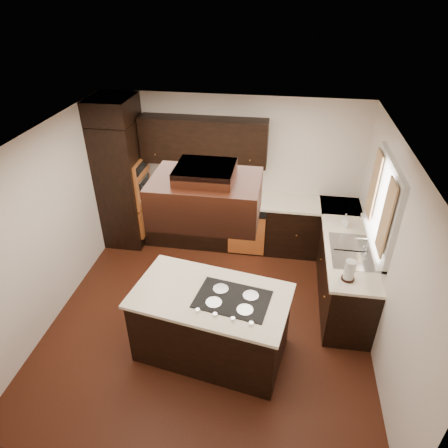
{
  "coord_description": "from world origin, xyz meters",
  "views": [
    {
      "loc": [
        0.8,
        -3.92,
        4.01
      ],
      "look_at": [
        0.1,
        0.6,
        1.15
      ],
      "focal_mm": 32.0,
      "sensor_mm": 36.0,
      "label": 1
    }
  ],
  "objects": [
    {
      "name": "blender_pitcher",
      "position": [
        -1.12,
        1.78,
        1.15
      ],
      "size": [
        0.13,
        0.13,
        0.26
      ],
      "primitive_type": "cone",
      "color": "silver",
      "rests_on": "blender_base"
    },
    {
      "name": "sink_rim",
      "position": [
        1.8,
        0.55,
        0.92
      ],
      "size": [
        0.52,
        0.84,
        0.01
      ],
      "primitive_type": "cube",
      "color": "silver",
      "rests_on": "countertop_right"
    },
    {
      "name": "paper_towel",
      "position": [
        1.7,
        -0.04,
        1.05
      ],
      "size": [
        0.16,
        0.16,
        0.27
      ],
      "primitive_type": "cylinder",
      "rotation": [
        0.0,
        0.0,
        -0.39
      ],
      "color": "silver",
      "rests_on": "countertop_right"
    },
    {
      "name": "cooktop",
      "position": [
        0.38,
        -0.6,
        0.93
      ],
      "size": [
        0.9,
        0.68,
        0.01
      ],
      "primitive_type": "cube",
      "rotation": [
        0.0,
        0.0,
        -0.17
      ],
      "color": "black",
      "rests_on": "island_top"
    },
    {
      "name": "curtain_right",
      "position": [
        2.01,
        0.97,
        1.7
      ],
      "size": [
        0.02,
        0.34,
        0.9
      ],
      "primitive_type": "cube",
      "color": "beige",
      "rests_on": "wall_right"
    },
    {
      "name": "upper_cabinets",
      "position": [
        -0.43,
        1.93,
        1.81
      ],
      "size": [
        2.0,
        0.34,
        0.72
      ],
      "primitive_type": "cube",
      "color": "black",
      "rests_on": "wall_back"
    },
    {
      "name": "oven_column",
      "position": [
        -1.78,
        1.71,
        1.06
      ],
      "size": [
        0.65,
        0.75,
        2.12
      ],
      "primitive_type": "cube",
      "color": "black",
      "rests_on": "floor"
    },
    {
      "name": "wall_front",
      "position": [
        0.0,
        -2.11,
        1.25
      ],
      "size": [
        4.2,
        0.02,
        2.5
      ],
      "primitive_type": "cube",
      "color": "silver",
      "rests_on": "ground"
    },
    {
      "name": "countertop_right",
      "position": [
        1.79,
        0.9,
        0.9
      ],
      "size": [
        0.63,
        2.4,
        0.04
      ],
      "primitive_type": "cube",
      "color": "#FAEDCE",
      "rests_on": "base_cabinets_right"
    },
    {
      "name": "floor",
      "position": [
        0.0,
        0.0,
        -0.01
      ],
      "size": [
        4.2,
        4.2,
        0.02
      ],
      "primitive_type": "cube",
      "color": "#522412",
      "rests_on": "ground"
    },
    {
      "name": "wall_oven_face",
      "position": [
        -1.43,
        1.71,
        1.12
      ],
      "size": [
        0.05,
        0.62,
        0.78
      ],
      "primitive_type": "cube",
      "color": "#C2652B",
      "rests_on": "oven_column"
    },
    {
      "name": "mixing_bowl",
      "position": [
        -1.34,
        1.74,
        0.95
      ],
      "size": [
        0.32,
        0.32,
        0.07
      ],
      "primitive_type": "imported",
      "rotation": [
        0.0,
        0.0,
        0.15
      ],
      "color": "silver",
      "rests_on": "countertop_back"
    },
    {
      "name": "hood_duct",
      "position": [
        0.1,
        -0.55,
        2.44
      ],
      "size": [
        0.55,
        0.5,
        0.13
      ],
      "primitive_type": "cube",
      "color": "black",
      "rests_on": "ceiling"
    },
    {
      "name": "soap_bottle",
      "position": [
        1.77,
        1.16,
        1.02
      ],
      "size": [
        0.11,
        0.11,
        0.21
      ],
      "primitive_type": "imported",
      "rotation": [
        0.0,
        0.0,
        -0.2
      ],
      "color": "silver",
      "rests_on": "countertop_right"
    },
    {
      "name": "dishwasher_front",
      "position": [
        0.33,
        1.5,
        0.4
      ],
      "size": [
        0.6,
        0.05,
        0.72
      ],
      "primitive_type": "cube",
      "color": "#C2652B",
      "rests_on": "floor"
    },
    {
      "name": "wall_right",
      "position": [
        2.11,
        0.0,
        1.25
      ],
      "size": [
        0.02,
        4.2,
        2.5
      ],
      "primitive_type": "cube",
      "color": "silver",
      "rests_on": "ground"
    },
    {
      "name": "blender_base",
      "position": [
        -1.12,
        1.78,
        0.97
      ],
      "size": [
        0.15,
        0.15,
        0.1
      ],
      "primitive_type": "cylinder",
      "color": "silver",
      "rests_on": "countertop_back"
    },
    {
      "name": "wall_left",
      "position": [
        -2.11,
        0.0,
        1.25
      ],
      "size": [
        0.02,
        4.2,
        2.5
      ],
      "primitive_type": "cube",
      "color": "silver",
      "rests_on": "ground"
    },
    {
      "name": "curtain_left",
      "position": [
        2.01,
        0.13,
        1.7
      ],
      "size": [
        0.02,
        0.34,
        0.9
      ],
      "primitive_type": "cube",
      "color": "beige",
      "rests_on": "wall_right"
    },
    {
      "name": "window_frame",
      "position": [
        2.07,
        0.55,
        1.65
      ],
      "size": [
        0.06,
        1.32,
        1.12
      ],
      "primitive_type": "cube",
      "color": "silver",
      "rests_on": "wall_right"
    },
    {
      "name": "island",
      "position": [
        0.13,
        -0.56,
        0.44
      ],
      "size": [
        1.86,
        1.22,
        0.88
      ],
      "primitive_type": "cube",
      "rotation": [
        0.0,
        0.0,
        -0.17
      ],
      "color": "black",
      "rests_on": "floor"
    },
    {
      "name": "range_hood",
      "position": [
        0.1,
        -0.55,
        2.16
      ],
      "size": [
        1.05,
        0.72,
        0.42
      ],
      "primitive_type": "cube",
      "color": "black",
      "rests_on": "ceiling"
    },
    {
      "name": "wall_back",
      "position": [
        0.0,
        2.11,
        1.25
      ],
      "size": [
        4.2,
        0.02,
        2.5
      ],
      "primitive_type": "cube",
      "color": "silver",
      "rests_on": "ground"
    },
    {
      "name": "base_cabinets_back",
      "position": [
        0.03,
        1.8,
        0.44
      ],
      "size": [
        2.93,
        0.6,
        0.88
      ],
      "primitive_type": "cube",
      "color": "black",
      "rests_on": "floor"
    },
    {
      "name": "island_top",
      "position": [
        0.13,
        -0.56,
        0.9
      ],
      "size": [
        1.94,
        1.3,
        0.04
      ],
      "primitive_type": "cube",
      "rotation": [
        0.0,
        0.0,
        -0.17
      ],
      "color": "#FAEDCE",
      "rests_on": "island"
    },
    {
      "name": "ceiling",
      "position": [
        0.0,
        0.0,
        2.51
      ],
      "size": [
        4.2,
        4.2,
        0.02
      ],
      "primitive_type": "cube",
      "color": "silver",
      "rests_on": "ground"
    },
    {
      "name": "base_cabinets_right",
      "position": [
        1.8,
        0.9,
        0.44
      ],
      "size": [
        0.6,
        2.4,
        0.88
      ],
      "primitive_type": "cube",
      "color": "black",
      "rests_on": "floor"
    },
    {
      "name": "countertop_back",
      "position": [
        0.03,
        1.79,
        0.9
      ],
      "size": [
        2.93,
        0.63,
        0.04
      ],
      "primitive_type": "cube",
      "color": "#FAEDCE",
      "rests_on": "base_cabinets_back"
    },
    {
      "name": "spice_rack",
      "position": [
        -0.86,
        1.73,
        1.07
      ],
      "size": [
        0.37,
        0.17,
        0.3
      ],
      "primitive_type": "cube",
      "rotation": [
        0.0,
        0.0,
        -0.23
      ],
      "color": "black",
      "rests_on": "countertop_back"
    },
    {
      "name": "window_pane",
      "position": [
        2.1,
        0.55,
        1.65
      ],
      "size": [
        0.0,
        1.2,
        1.0
      ],
      "primitive_type": "cube",
      "color": "white",
      "rests_on": "wall_right"
    }
  ]
}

